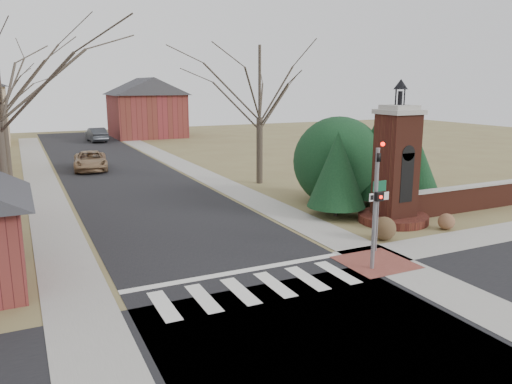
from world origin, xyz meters
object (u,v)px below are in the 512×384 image
traffic_signal_pole (376,196)px  sign_post (378,202)px  pickup_truck (90,161)px  distant_car (96,135)px  brick_gate_monument (395,176)px

traffic_signal_pole → sign_post: 2.02m
pickup_truck → distant_car: distant_car is taller
traffic_signal_pole → sign_post: size_ratio=1.64×
brick_gate_monument → pickup_truck: 23.52m
traffic_signal_pole → distant_car: (-2.70, 44.46, -1.81)m
brick_gate_monument → distant_car: (-7.40, 40.04, -1.39)m
sign_post → brick_gate_monument: size_ratio=0.42×
traffic_signal_pole → brick_gate_monument: bearing=43.2°
sign_post → distant_car: sign_post is taller
sign_post → pickup_truck: 25.04m
brick_gate_monument → distant_car: bearing=100.5°
traffic_signal_pole → sign_post: bearing=47.6°
pickup_truck → distant_car: 19.36m
sign_post → distant_car: (-3.99, 43.04, -1.17)m
pickup_truck → distant_car: bearing=87.1°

